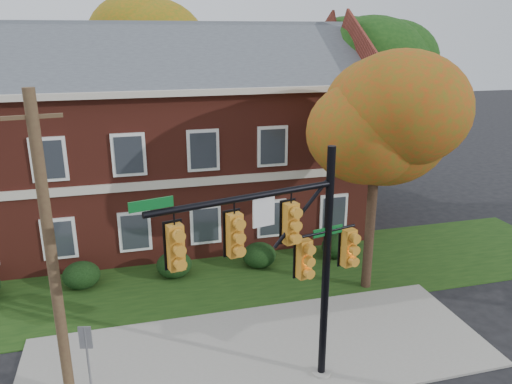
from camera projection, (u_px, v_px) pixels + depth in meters
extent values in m
plane|color=black|center=(270.00, 374.00, 14.25)|extent=(120.00, 120.00, 0.00)
cube|color=gray|center=(261.00, 352.00, 15.16)|extent=(14.00, 5.00, 0.08)
cube|color=#193811|center=(227.00, 278.00, 19.76)|extent=(30.00, 6.00, 0.04)
cube|color=maroon|center=(159.00, 160.00, 23.73)|extent=(18.00, 8.00, 7.00)
cube|color=beige|center=(155.00, 83.00, 22.62)|extent=(18.80, 8.80, 0.24)
cube|color=beige|center=(167.00, 184.00, 20.02)|extent=(18.00, 0.12, 0.35)
ellipsoid|color=black|center=(81.00, 275.00, 18.91)|extent=(1.40, 1.26, 1.05)
ellipsoid|color=black|center=(174.00, 265.00, 19.76)|extent=(1.40, 1.26, 1.05)
ellipsoid|color=black|center=(259.00, 255.00, 20.62)|extent=(1.40, 1.26, 1.05)
ellipsoid|color=black|center=(338.00, 246.00, 21.48)|extent=(1.40, 1.26, 1.05)
cylinder|color=black|center=(371.00, 216.00, 18.27)|extent=(0.36, 0.36, 5.76)
ellipsoid|color=red|center=(378.00, 119.00, 17.17)|extent=(4.25, 4.25, 3.60)
ellipsoid|color=red|center=(402.00, 102.00, 16.79)|extent=(3.50, 3.50, 3.00)
cylinder|color=black|center=(361.00, 143.00, 27.33)|extent=(0.36, 0.36, 7.04)
ellipsoid|color=#10350E|center=(366.00, 60.00, 25.98)|extent=(5.95, 5.95, 5.04)
ellipsoid|color=#10350E|center=(388.00, 48.00, 25.53)|extent=(4.90, 4.90, 4.20)
cylinder|color=black|center=(165.00, 124.00, 31.23)|extent=(0.36, 0.36, 7.68)
ellipsoid|color=#B4610F|center=(161.00, 44.00, 29.76)|extent=(6.46, 6.46, 5.47)
ellipsoid|color=#B4610F|center=(177.00, 33.00, 29.28)|extent=(5.32, 5.32, 4.56)
cylinder|color=gray|center=(321.00, 373.00, 14.17)|extent=(0.53, 0.53, 0.15)
cylinder|color=black|center=(326.00, 270.00, 13.17)|extent=(0.25, 0.25, 6.68)
cylinder|color=black|center=(245.00, 198.00, 11.35)|extent=(4.67, 1.28, 0.15)
cylinder|color=black|center=(328.00, 231.00, 12.84)|extent=(1.69, 0.48, 0.08)
cube|color=orange|center=(176.00, 247.00, 10.83)|extent=(0.48, 0.38, 1.11)
cube|color=orange|center=(235.00, 235.00, 11.49)|extent=(0.48, 0.38, 1.11)
cube|color=orange|center=(291.00, 223.00, 12.18)|extent=(0.48, 0.38, 1.11)
cube|color=silver|center=(264.00, 212.00, 11.70)|extent=(0.57, 0.17, 0.72)
cube|color=#0B5920|center=(151.00, 204.00, 10.29)|extent=(0.94, 0.26, 0.23)
cube|color=orange|center=(304.00, 259.00, 12.70)|extent=(0.48, 0.38, 1.11)
cube|color=orange|center=(349.00, 248.00, 13.35)|extent=(0.48, 0.38, 1.11)
cube|color=#0B5920|center=(328.00, 231.00, 12.84)|extent=(0.89, 0.25, 0.22)
cylinder|color=#4A3222|center=(52.00, 260.00, 12.02)|extent=(0.31, 0.31, 8.19)
cube|color=#4A3222|center=(32.00, 117.00, 10.96)|extent=(1.27, 0.26, 0.09)
cylinder|color=slate|center=(89.00, 365.00, 12.89)|extent=(0.07, 0.07, 2.24)
cube|color=slate|center=(85.00, 338.00, 12.64)|extent=(0.33, 0.11, 0.63)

